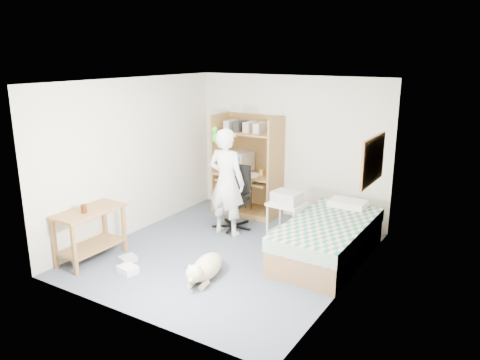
{
  "coord_description": "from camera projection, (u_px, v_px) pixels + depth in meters",
  "views": [
    {
      "loc": [
        3.5,
        -5.34,
        2.88
      ],
      "look_at": [
        -0.0,
        0.32,
        1.05
      ],
      "focal_mm": 35.0,
      "sensor_mm": 36.0,
      "label": 1
    }
  ],
  "objects": [
    {
      "name": "floor_box_b",
      "position": [
        128.0,
        259.0,
        6.64
      ],
      "size": [
        0.24,
        0.27,
        0.08
      ],
      "primitive_type": "cube",
      "rotation": [
        0.0,
        0.0,
        -0.32
      ],
      "color": "beige",
      "rests_on": "floor"
    },
    {
      "name": "office_chair",
      "position": [
        234.0,
        206.0,
        7.86
      ],
      "size": [
        0.59,
        0.59,
        1.05
      ],
      "rotation": [
        0.0,
        0.0,
        0.0
      ],
      "color": "black",
      "rests_on": "floor"
    },
    {
      "name": "person",
      "position": [
        226.0,
        182.0,
        7.45
      ],
      "size": [
        0.64,
        0.42,
        1.74
      ],
      "primitive_type": "imported",
      "rotation": [
        0.0,
        0.0,
        3.14
      ],
      "color": "white",
      "rests_on": "floor"
    },
    {
      "name": "wall_right",
      "position": [
        352.0,
        191.0,
        5.67
      ],
      "size": [
        0.02,
        4.0,
        2.5
      ],
      "primitive_type": "cube",
      "color": "beige",
      "rests_on": "floor"
    },
    {
      "name": "corkboard",
      "position": [
        373.0,
        160.0,
        6.37
      ],
      "size": [
        0.04,
        0.94,
        0.66
      ],
      "color": "olive",
      "rests_on": "wall_right"
    },
    {
      "name": "wall_back",
      "position": [
        290.0,
        148.0,
        8.22
      ],
      "size": [
        3.6,
        0.02,
        2.5
      ],
      "primitive_type": "cube",
      "color": "beige",
      "rests_on": "floor"
    },
    {
      "name": "parrot",
      "position": [
        216.0,
        136.0,
        7.37
      ],
      "size": [
        0.13,
        0.22,
        0.35
      ],
      "rotation": [
        0.0,
        0.0,
        0.0
      ],
      "color": "#138513",
      "rests_on": "person"
    },
    {
      "name": "bed",
      "position": [
        328.0,
        239.0,
        6.68
      ],
      "size": [
        1.02,
        2.02,
        0.66
      ],
      "color": "brown",
      "rests_on": "floor"
    },
    {
      "name": "pencil_cup",
      "position": [
        261.0,
        173.0,
        8.24
      ],
      "size": [
        0.08,
        0.08,
        0.12
      ],
      "primitive_type": "cylinder",
      "color": "gold",
      "rests_on": "computer_hutch"
    },
    {
      "name": "dog",
      "position": [
        205.0,
        268.0,
        6.09
      ],
      "size": [
        0.44,
        0.98,
        0.37
      ],
      "rotation": [
        0.0,
        0.0,
        0.19
      ],
      "color": "beige",
      "rests_on": "floor"
    },
    {
      "name": "printer_cart",
      "position": [
        286.0,
        216.0,
        7.22
      ],
      "size": [
        0.57,
        0.48,
        0.64
      ],
      "rotation": [
        0.0,
        0.0,
        -0.1
      ],
      "color": "silver",
      "rests_on": "floor"
    },
    {
      "name": "crt_monitor",
      "position": [
        240.0,
        161.0,
        8.54
      ],
      "size": [
        0.42,
        0.44,
        0.36
      ],
      "rotation": [
        0.0,
        0.0,
        -0.1
      ],
      "color": "beige",
      "rests_on": "computer_hutch"
    },
    {
      "name": "computer_hutch",
      "position": [
        248.0,
        169.0,
        8.48
      ],
      "size": [
        1.2,
        0.63,
        1.8
      ],
      "color": "brown",
      "rests_on": "floor"
    },
    {
      "name": "printer",
      "position": [
        287.0,
        197.0,
        7.14
      ],
      "size": [
        0.45,
        0.36,
        0.18
      ],
      "primitive_type": "cube",
      "rotation": [
        0.0,
        0.0,
        -0.1
      ],
      "color": "#ABABA6",
      "rests_on": "printer_cart"
    },
    {
      "name": "ceiling",
      "position": [
        227.0,
        81.0,
        6.25
      ],
      "size": [
        3.6,
        4.0,
        0.02
      ],
      "primitive_type": "cube",
      "color": "white",
      "rests_on": "wall_back"
    },
    {
      "name": "floor_box_a",
      "position": [
        128.0,
        270.0,
        6.28
      ],
      "size": [
        0.28,
        0.24,
        0.1
      ],
      "primitive_type": "cube",
      "rotation": [
        0.0,
        0.0,
        -0.16
      ],
      "color": "white",
      "rests_on": "floor"
    },
    {
      "name": "keyboard",
      "position": [
        244.0,
        179.0,
        8.38
      ],
      "size": [
        0.46,
        0.19,
        0.03
      ],
      "primitive_type": "cube",
      "rotation": [
        0.0,
        0.0,
        -0.06
      ],
      "color": "beige",
      "rests_on": "computer_hutch"
    },
    {
      "name": "side_desk",
      "position": [
        90.0,
        227.0,
        6.58
      ],
      "size": [
        0.5,
        1.0,
        0.75
      ],
      "color": "brown",
      "rests_on": "floor"
    },
    {
      "name": "drink_glass",
      "position": [
        84.0,
        209.0,
        6.38
      ],
      "size": [
        0.08,
        0.08,
        0.12
      ],
      "primitive_type": "cylinder",
      "color": "#3E1A09",
      "rests_on": "side_desk"
    },
    {
      "name": "wall_left",
      "position": [
        134.0,
        157.0,
        7.49
      ],
      "size": [
        0.02,
        4.0,
        2.5
      ],
      "primitive_type": "cube",
      "color": "beige",
      "rests_on": "floor"
    },
    {
      "name": "floor",
      "position": [
        229.0,
        253.0,
        6.91
      ],
      "size": [
        4.0,
        4.0,
        0.0
      ],
      "primitive_type": "plane",
      "color": "#414B59",
      "rests_on": "ground"
    }
  ]
}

